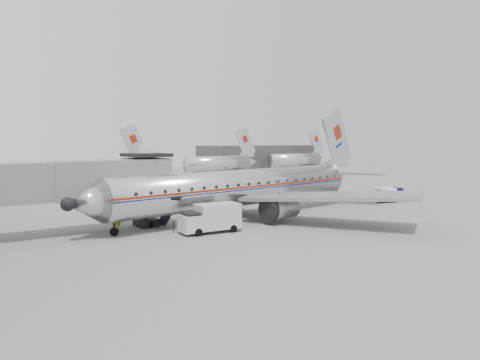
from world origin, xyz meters
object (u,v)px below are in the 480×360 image
object	(u,v)px
airliner	(245,187)
baggage_cart_white	(385,195)
baggage_cart_navy	(392,194)
service_van	(211,218)
ramp_worker	(118,219)

from	to	relation	value
airliner	baggage_cart_white	distance (m)	19.88
baggage_cart_navy	service_van	bearing A→B (deg)	-151.42
baggage_cart_navy	ramp_worker	distance (m)	34.01
airliner	service_van	bearing A→B (deg)	-152.07
ramp_worker	service_van	bearing A→B (deg)	-69.60
baggage_cart_white	ramp_worker	bearing A→B (deg)	-163.66
airliner	baggage_cart_navy	xyz separation A→B (m)	(21.11, -1.10, -1.96)
airliner	baggage_cart_navy	bearing A→B (deg)	-11.33
airliner	baggage_cart_white	xyz separation A→B (m)	(19.76, -1.10, -1.91)
airliner	baggage_cart_navy	size ratio (longest dim) A/B	13.93
service_van	baggage_cart_white	size ratio (longest dim) A/B	1.91
baggage_cart_navy	baggage_cart_white	xyz separation A→B (m)	(-1.35, 0.00, 0.04)
ramp_worker	baggage_cart_white	bearing A→B (deg)	-31.29
baggage_cart_white	service_van	bearing A→B (deg)	-153.40
baggage_cart_navy	baggage_cart_white	distance (m)	1.35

